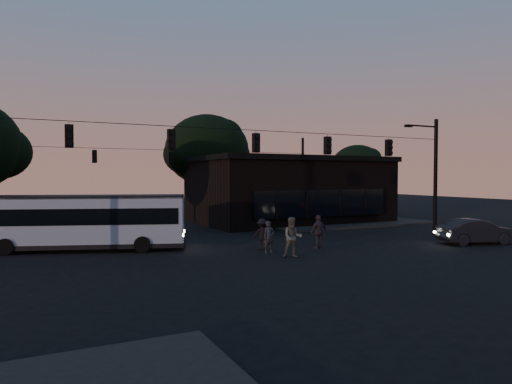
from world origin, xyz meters
name	(u,v)px	position (x,y,z in m)	size (l,w,h in m)	color
ground	(296,262)	(0.00, 0.00, 0.00)	(120.00, 120.00, 0.00)	black
sidewalk_far_right	(331,221)	(12.00, 14.00, 0.07)	(14.00, 10.00, 0.15)	black
building	(288,189)	(9.00, 15.97, 2.71)	(15.40, 10.41, 5.40)	black
tree_behind	(207,150)	(4.00, 22.00, 6.19)	(7.60, 7.60, 9.43)	black
tree_right	(357,168)	(18.00, 18.00, 4.63)	(5.20, 5.20, 6.86)	black
signal_rig_near	(256,164)	(0.00, 4.00, 4.45)	(26.24, 0.30, 7.50)	black
signal_rig_far	(170,172)	(0.00, 20.00, 4.20)	(26.24, 0.30, 7.50)	black
bus	(86,220)	(-7.99, 7.69, 1.59)	(10.27, 5.56, 2.83)	#95A5BE
car	(476,232)	(11.98, 0.13, 0.70)	(1.49, 4.27, 1.41)	black
pedestrian_a	(269,237)	(0.07, 2.71, 0.80)	(0.58, 0.38, 1.59)	#22232B
pedestrian_b	(293,237)	(0.50, 1.14, 0.95)	(0.92, 0.72, 1.90)	#51534B
pedestrian_c	(319,232)	(3.10, 2.78, 0.89)	(1.04, 0.43, 1.78)	#2E2831
pedestrian_d	(262,234)	(0.22, 3.73, 0.81)	(1.04, 0.60, 1.61)	black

